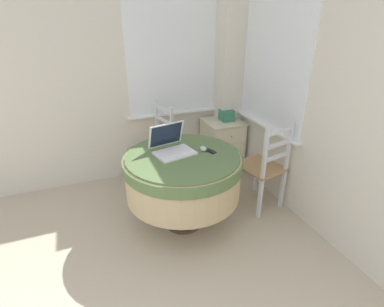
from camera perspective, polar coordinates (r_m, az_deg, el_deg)
corner_room_shell at (r=2.64m, az=2.11°, el=11.20°), size 4.57×5.07×2.55m
round_dining_table at (r=2.78m, az=-1.74°, el=-3.71°), size 1.09×1.09×0.76m
laptop at (r=2.73m, az=-3.90°, el=1.35°), size 0.40×0.38×0.25m
computer_mouse at (r=2.77m, az=2.15°, el=0.94°), size 0.05×0.08×0.04m
cell_phone at (r=2.76m, az=3.54°, el=0.46°), size 0.09×0.12×0.01m
dining_chair_near_back_window at (r=3.57m, az=-7.13°, el=1.05°), size 0.52×0.49×0.97m
dining_chair_near_right_window at (r=3.19m, az=13.47°, el=-2.64°), size 0.48×0.51×0.97m
corner_cabinet at (r=3.97m, az=5.74°, el=1.67°), size 0.47×0.49×0.67m
storage_box at (r=3.85m, az=6.57°, el=7.29°), size 0.15×0.17×0.14m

